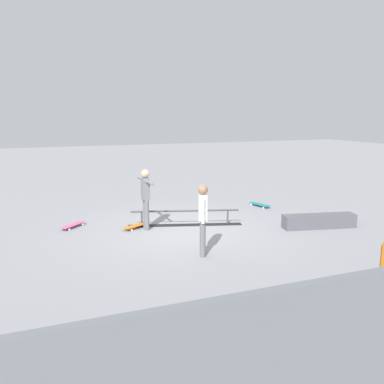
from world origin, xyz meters
TOP-DOWN VIEW (x-y plane):
  - ground_plane at (0.00, 0.00)m, footprint 60.00×60.00m
  - grind_rail at (-0.30, -0.43)m, footprint 2.99×1.15m
  - skate_ledge at (-3.49, 1.13)m, footprint 1.98×0.81m
  - skater_main at (0.78, -0.43)m, footprint 0.21×1.26m
  - skateboard_main at (1.00, -0.61)m, footprint 0.80×0.56m
  - bystander_white_shirt at (0.24, 2.00)m, footprint 0.23×0.35m
  - loose_skateboard_pink at (2.54, -1.31)m, footprint 0.71×0.70m
  - loose_skateboard_teal at (-3.36, -1.64)m, footprint 0.40×0.82m

SIDE VIEW (x-z plane):
  - ground_plane at x=0.00m, z-range 0.00..0.00m
  - skateboard_main at x=1.00m, z-range 0.03..0.12m
  - loose_skateboard_pink at x=2.54m, z-range 0.03..0.12m
  - loose_skateboard_teal at x=-3.36m, z-range 0.03..0.12m
  - skate_ledge at x=-3.49m, z-range 0.00..0.36m
  - grind_rail at x=-0.30m, z-range -0.03..0.40m
  - bystander_white_shirt at x=0.24m, z-range 0.10..1.63m
  - skater_main at x=0.78m, z-range 0.13..1.70m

